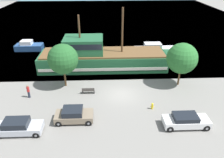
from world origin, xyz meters
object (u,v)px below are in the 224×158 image
(bench_promenade_east, at_px, (88,91))
(parked_car_curb_front, at_px, (74,115))
(moored_boat_outer, at_px, (29,46))
(pedestrian_walking_near, at_px, (28,91))
(fire_hydrant, at_px, (152,106))
(parked_car_curb_rear, at_px, (186,121))
(pirate_ship, at_px, (101,57))
(parked_car_curb_mid, at_px, (18,127))
(moored_boat_dockside, at_px, (155,49))

(bench_promenade_east, bearing_deg, parked_car_curb_front, -102.39)
(moored_boat_outer, relative_size, bench_promenade_east, 3.17)
(moored_boat_outer, xyz_separation_m, pedestrian_walking_near, (4.95, -17.06, 0.15))
(moored_boat_outer, bearing_deg, pedestrian_walking_near, -73.82)
(moored_boat_outer, relative_size, pedestrian_walking_near, 2.97)
(fire_hydrant, distance_m, bench_promenade_east, 8.24)
(bench_promenade_east, height_order, pedestrian_walking_near, pedestrian_walking_near)
(fire_hydrant, bearing_deg, parked_car_curb_rear, -48.83)
(parked_car_curb_front, relative_size, fire_hydrant, 5.12)
(parked_car_curb_front, bearing_deg, moored_boat_outer, 116.67)
(pirate_ship, xyz_separation_m, bench_promenade_east, (-1.55, -7.91, -1.31))
(parked_car_curb_rear, height_order, fire_hydrant, parked_car_curb_rear)
(parked_car_curb_rear, relative_size, bench_promenade_east, 2.89)
(parked_car_curb_mid, relative_size, pedestrian_walking_near, 2.68)
(parked_car_curb_mid, distance_m, parked_car_curb_rear, 16.46)
(parked_car_curb_front, xyz_separation_m, bench_promenade_east, (1.18, 5.38, -0.30))
(moored_boat_dockside, distance_m, parked_car_curb_mid, 27.66)
(moored_boat_dockside, xyz_separation_m, bench_promenade_east, (-11.51, -14.12, -0.23))
(moored_boat_dockside, relative_size, bench_promenade_east, 4.76)
(pirate_ship, bearing_deg, moored_boat_dockside, 31.98)
(pirate_ship, xyz_separation_m, pedestrian_walking_near, (-8.76, -8.50, -0.89))
(bench_promenade_east, bearing_deg, pedestrian_walking_near, -175.31)
(moored_boat_outer, distance_m, parked_car_curb_rear, 32.16)
(parked_car_curb_mid, bearing_deg, parked_car_curb_front, 17.47)
(parked_car_curb_mid, height_order, parked_car_curb_rear, parked_car_curb_mid)
(moored_boat_dockside, bearing_deg, pirate_ship, -148.02)
(bench_promenade_east, bearing_deg, parked_car_curb_rear, -33.66)
(parked_car_curb_mid, distance_m, fire_hydrant, 14.15)
(moored_boat_outer, relative_size, parked_car_curb_front, 1.28)
(parked_car_curb_rear, bearing_deg, pedestrian_walking_near, 160.47)
(moored_boat_dockside, distance_m, bench_promenade_east, 18.22)
(fire_hydrant, xyz_separation_m, bench_promenade_east, (-7.40, 3.63, 0.02))
(moored_boat_dockside, height_order, fire_hydrant, moored_boat_dockside)
(parked_car_curb_mid, height_order, pedestrian_walking_near, pedestrian_walking_near)
(moored_boat_outer, distance_m, fire_hydrant, 28.04)
(parked_car_curb_front, bearing_deg, moored_boat_dockside, 56.95)
(pedestrian_walking_near, bearing_deg, parked_car_curb_rear, -19.53)
(bench_promenade_east, distance_m, pedestrian_walking_near, 7.24)
(parked_car_curb_front, distance_m, pedestrian_walking_near, 7.70)
(moored_boat_outer, bearing_deg, moored_boat_dockside, -5.66)
(parked_car_curb_front, xyz_separation_m, pedestrian_walking_near, (-6.02, 4.79, 0.12))
(pirate_ship, distance_m, fire_hydrant, 13.00)
(parked_car_curb_mid, relative_size, bench_promenade_east, 2.87)
(moored_boat_dockside, distance_m, fire_hydrant, 18.22)
(moored_boat_dockside, height_order, parked_car_curb_front, moored_boat_dockside)
(moored_boat_outer, xyz_separation_m, bench_promenade_east, (12.16, -16.47, -0.27))
(moored_boat_dockside, bearing_deg, pedestrian_walking_near, -141.82)
(moored_boat_outer, xyz_separation_m, parked_car_curb_mid, (5.81, -23.47, 0.02))
(parked_car_curb_rear, relative_size, fire_hydrant, 5.97)
(fire_hydrant, bearing_deg, moored_boat_dockside, 76.96)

